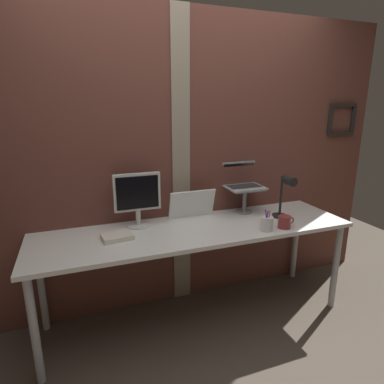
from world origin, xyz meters
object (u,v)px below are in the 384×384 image
at_px(monitor, 137,196).
at_px(coffee_mug, 285,222).
at_px(laptop, 242,180).
at_px(desk_lamp, 285,192).
at_px(pen_cup, 267,224).
at_px(whiteboard_panel, 192,204).

distance_m(monitor, coffee_mug, 1.10).
bearing_deg(laptop, desk_lamp, -55.61).
height_order(monitor, pen_cup, monitor).
relative_size(laptop, coffee_mug, 2.35).
relative_size(desk_lamp, coffee_mug, 2.70).
relative_size(monitor, whiteboard_panel, 1.08).
distance_m(monitor, pen_cup, 0.96).
bearing_deg(desk_lamp, laptop, 124.39).
height_order(whiteboard_panel, pen_cup, whiteboard_panel).
bearing_deg(monitor, laptop, 4.16).
height_order(laptop, pen_cup, laptop).
bearing_deg(coffee_mug, pen_cup, -179.88).
bearing_deg(desk_lamp, coffee_mug, -123.91).
relative_size(whiteboard_panel, pen_cup, 2.26).
relative_size(monitor, pen_cup, 2.43).
relative_size(laptop, whiteboard_panel, 0.83).
xyz_separation_m(monitor, whiteboard_panel, (0.44, 0.03, -0.12)).
height_order(laptop, desk_lamp, laptop).
xyz_separation_m(monitor, coffee_mug, (1.00, -0.41, -0.19)).
bearing_deg(laptop, pen_cup, -95.53).
distance_m(pen_cup, coffee_mug, 0.15).
distance_m(whiteboard_panel, desk_lamp, 0.73).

